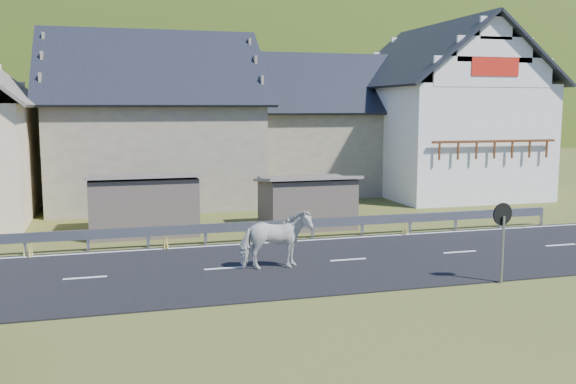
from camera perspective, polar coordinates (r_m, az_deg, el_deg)
name	(u,v)px	position (r m, az deg, el deg)	size (l,w,h in m)	color
ground	(224,270)	(19.56, -5.71, -6.88)	(160.00, 160.00, 0.00)	#474D1C
road	(224,269)	(19.56, -5.72, -6.82)	(60.00, 7.00, 0.04)	black
lane_markings	(224,268)	(19.55, -5.72, -6.75)	(60.00, 6.60, 0.01)	silver
guardrail	(205,229)	(22.99, -7.35, -3.29)	(28.10, 0.09, 0.75)	#93969B
shed_left	(143,205)	(25.47, -12.77, -1.12)	(4.30, 3.30, 2.40)	brown
shed_right	(307,202)	(26.14, 1.67, -0.94)	(3.80, 2.90, 2.20)	brown
house_stone_a	(152,112)	(33.74, -12.04, 7.01)	(10.80, 9.80, 8.90)	gray
house_stone_b	(324,118)	(37.72, 3.20, 6.60)	(9.80, 8.80, 8.10)	gray
house_white	(442,103)	(37.42, 13.54, 7.66)	(8.80, 10.80, 9.70)	white
mountain	(136,189)	(200.38, -13.33, 0.25)	(440.00, 280.00, 260.00)	#233E0F
horse	(276,239)	(19.22, -1.12, -4.24)	(2.11, 0.96, 1.79)	silver
traffic_mirror	(502,224)	(18.65, 18.52, -2.75)	(0.63, 0.20, 2.26)	#93969B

